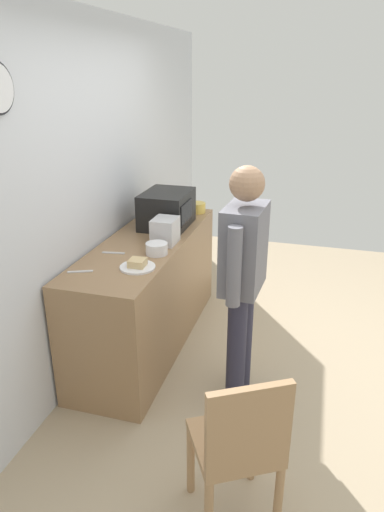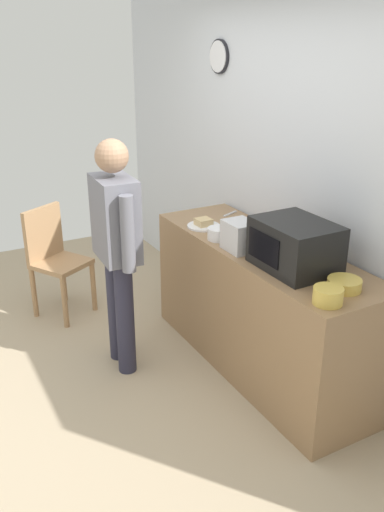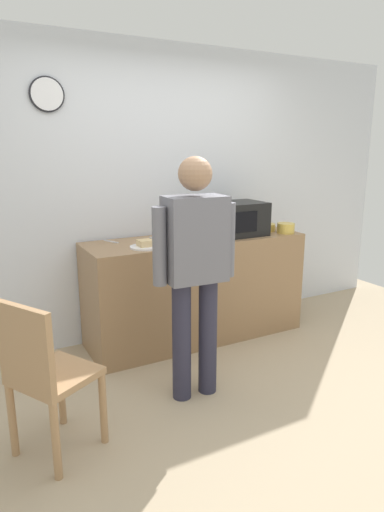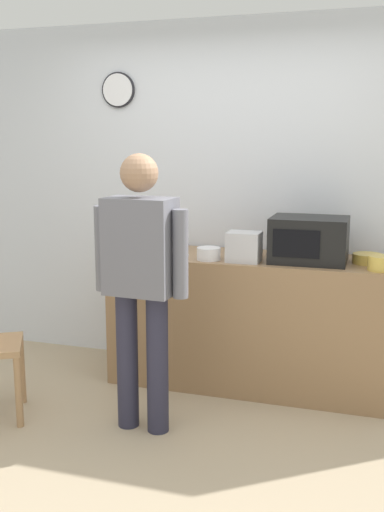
% 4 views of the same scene
% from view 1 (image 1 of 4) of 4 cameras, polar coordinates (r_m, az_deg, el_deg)
% --- Properties ---
extents(ground_plane, '(6.00, 6.00, 0.00)m').
position_cam_1_polar(ground_plane, '(3.71, 11.98, -14.66)').
color(ground_plane, tan).
extents(back_wall, '(5.40, 0.13, 2.60)m').
position_cam_1_polar(back_wall, '(3.55, -13.02, 7.00)').
color(back_wall, silver).
rests_on(back_wall, ground_plane).
extents(kitchen_counter, '(1.97, 0.62, 0.93)m').
position_cam_1_polar(kitchen_counter, '(3.87, -5.47, -4.49)').
color(kitchen_counter, '#93704C').
rests_on(kitchen_counter, ground_plane).
extents(microwave, '(0.50, 0.39, 0.30)m').
position_cam_1_polar(microwave, '(3.97, -3.13, 5.85)').
color(microwave, black).
rests_on(microwave, kitchen_counter).
extents(sandwich_plate, '(0.24, 0.24, 0.07)m').
position_cam_1_polar(sandwich_plate, '(3.16, -6.79, -1.16)').
color(sandwich_plate, white).
rests_on(sandwich_plate, kitchen_counter).
extents(salad_bowl, '(0.16, 0.16, 0.09)m').
position_cam_1_polar(salad_bowl, '(3.38, -4.41, 0.92)').
color(salad_bowl, white).
rests_on(salad_bowl, kitchen_counter).
extents(cereal_bowl, '(0.16, 0.16, 0.09)m').
position_cam_1_polar(cereal_bowl, '(4.39, 0.63, 6.04)').
color(cereal_bowl, gold).
rests_on(cereal_bowl, kitchen_counter).
extents(mixing_bowl, '(0.19, 0.19, 0.06)m').
position_cam_1_polar(mixing_bowl, '(4.37, -2.22, 5.76)').
color(mixing_bowl, gold).
rests_on(mixing_bowl, kitchen_counter).
extents(toaster, '(0.22, 0.18, 0.20)m').
position_cam_1_polar(toaster, '(3.57, -3.36, 3.14)').
color(toaster, silver).
rests_on(toaster, kitchen_counter).
extents(fork_utensil, '(0.04, 0.17, 0.01)m').
position_cam_1_polar(fork_utensil, '(3.44, -9.73, 0.39)').
color(fork_utensil, silver).
rests_on(fork_utensil, kitchen_counter).
extents(spoon_utensil, '(0.09, 0.16, 0.01)m').
position_cam_1_polar(spoon_utensil, '(3.17, -13.72, -1.89)').
color(spoon_utensil, silver).
rests_on(spoon_utensil, kitchen_counter).
extents(person_standing, '(0.59, 0.26, 1.66)m').
position_cam_1_polar(person_standing, '(3.02, 6.36, -1.84)').
color(person_standing, '#2A293D').
rests_on(person_standing, ground_plane).
extents(wooden_chair, '(0.55, 0.55, 0.94)m').
position_cam_1_polar(wooden_chair, '(2.39, 5.90, -22.37)').
color(wooden_chair, '#A87F56').
rests_on(wooden_chair, ground_plane).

